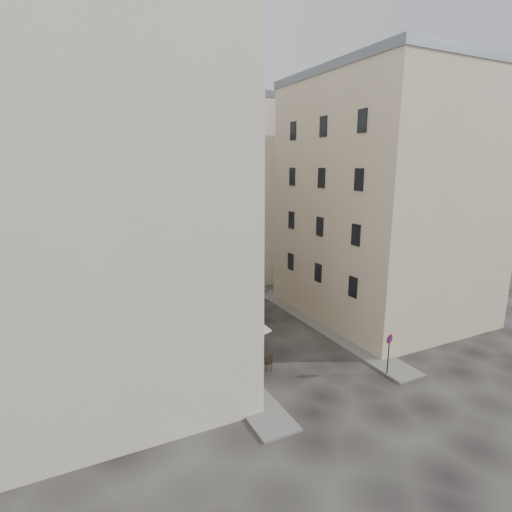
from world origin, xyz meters
TOP-DOWN VIEW (x-y plane):
  - ground at (0.00, 0.00)m, footprint 90.00×90.00m
  - sidewalk_left at (-4.50, 4.00)m, footprint 2.00×22.00m
  - sidewalk_right at (4.50, 3.00)m, footprint 2.00×18.00m
  - building_left at (-10.50, 3.00)m, footprint 12.20×16.20m
  - building_right at (10.50, 3.50)m, footprint 12.20×14.20m
  - building_back at (-1.00, 19.00)m, footprint 18.20×10.20m
  - cafe_storefront at (-4.32, 1.00)m, footprint 1.74×7.30m
  - stone_steps at (0.00, 12.57)m, footprint 9.00×3.15m
  - bollard_near at (-3.25, -1.00)m, footprint 0.12×0.12m
  - bollard_mid at (-3.25, 2.50)m, footprint 0.12×0.12m
  - bollard_far at (-3.25, 6.00)m, footprint 0.12×0.12m
  - no_parking_sign at (3.58, -4.90)m, footprint 0.57×0.18m
  - bistro_table_a at (-2.85, -1.29)m, footprint 1.43×0.67m
  - bistro_table_b at (-2.60, 0.04)m, footprint 1.28×0.60m
  - bistro_table_c at (-3.15, 1.81)m, footprint 1.31×0.61m
  - bistro_table_d at (-2.92, 2.66)m, footprint 1.40×0.65m
  - bistro_table_e at (-3.06, 3.75)m, footprint 1.18×0.55m
  - pedestrian at (-3.01, 3.84)m, footprint 0.63×0.42m

SIDE VIEW (x-z plane):
  - ground at x=0.00m, z-range 0.00..0.00m
  - sidewalk_left at x=-4.50m, z-range 0.00..0.12m
  - sidewalk_right at x=4.50m, z-range 0.00..0.12m
  - stone_steps at x=0.00m, z-range 0.00..0.80m
  - bistro_table_e at x=-3.06m, z-range 0.01..0.84m
  - bistro_table_b at x=-2.60m, z-range 0.01..0.91m
  - bistro_table_c at x=-3.15m, z-range 0.01..0.93m
  - bistro_table_d at x=-2.92m, z-range 0.01..0.99m
  - bistro_table_a at x=-2.85m, z-range 0.01..1.02m
  - bollard_near at x=-3.25m, z-range 0.04..1.02m
  - bollard_mid at x=-3.25m, z-range 0.04..1.02m
  - bollard_far at x=-3.25m, z-range 0.04..1.02m
  - pedestrian at x=-3.01m, z-range 0.00..1.71m
  - no_parking_sign at x=3.58m, z-range 0.53..3.09m
  - cafe_storefront at x=-4.32m, z-range 0.13..3.63m
  - building_right at x=10.50m, z-range 0.01..18.61m
  - building_back at x=-1.00m, z-range 0.01..18.61m
  - building_left at x=-10.50m, z-range 0.01..20.61m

